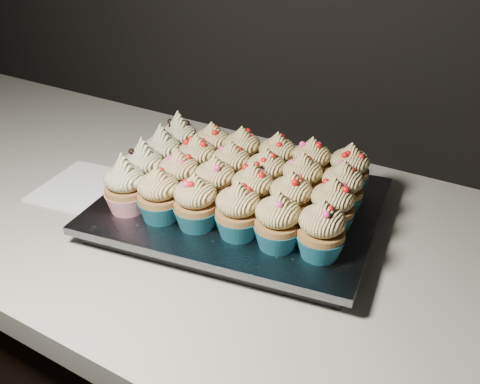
{
  "coord_description": "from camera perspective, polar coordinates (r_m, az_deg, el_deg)",
  "views": [
    {
      "loc": [
        0.12,
        1.11,
        1.35
      ],
      "look_at": [
        -0.24,
        1.71,
        0.95
      ],
      "focal_mm": 40.0,
      "sensor_mm": 36.0,
      "label": 1
    }
  ],
  "objects": [
    {
      "name": "worktop",
      "position": [
        0.77,
        15.66,
        -9.5
      ],
      "size": [
        2.44,
        0.64,
        0.04
      ],
      "primitive_type": "cube",
      "color": "beige",
      "rests_on": "cabinet"
    },
    {
      "name": "napkin",
      "position": [
        0.95,
        -15.93,
        0.49
      ],
      "size": [
        0.17,
        0.17,
        0.0
      ],
      "primitive_type": "cube",
      "rotation": [
        0.0,
        0.0,
        0.16
      ],
      "color": "white",
      "rests_on": "worktop"
    },
    {
      "name": "baking_tray",
      "position": [
        0.83,
        0.0,
        -2.34
      ],
      "size": [
        0.42,
        0.35,
        0.02
      ],
      "primitive_type": "cube",
      "rotation": [
        0.0,
        0.0,
        0.16
      ],
      "color": "black",
      "rests_on": "worktop"
    },
    {
      "name": "foil_lining",
      "position": [
        0.82,
        0.0,
        -1.34
      ],
      "size": [
        0.46,
        0.38,
        0.01
      ],
      "primitive_type": "cube",
      "rotation": [
        0.0,
        0.0,
        0.16
      ],
      "color": "silver",
      "rests_on": "baking_tray"
    },
    {
      "name": "cupcake_0",
      "position": [
        0.79,
        -12.13,
        0.61
      ],
      "size": [
        0.06,
        0.06,
        0.1
      ],
      "color": "#B0182B",
      "rests_on": "foil_lining"
    },
    {
      "name": "cupcake_1",
      "position": [
        0.76,
        -8.63,
        -0.35
      ],
      "size": [
        0.06,
        0.06,
        0.08
      ],
      "color": "#175E70",
      "rests_on": "foil_lining"
    },
    {
      "name": "cupcake_2",
      "position": [
        0.74,
        -4.74,
        -1.16
      ],
      "size": [
        0.06,
        0.06,
        0.08
      ],
      "color": "#175E70",
      "rests_on": "foil_lining"
    },
    {
      "name": "cupcake_3",
      "position": [
        0.72,
        -0.21,
        -2.07
      ],
      "size": [
        0.06,
        0.06,
        0.08
      ],
      "color": "#175E70",
      "rests_on": "foil_lining"
    },
    {
      "name": "cupcake_4",
      "position": [
        0.7,
        4.06,
        -3.21
      ],
      "size": [
        0.06,
        0.06,
        0.08
      ],
      "color": "#175E70",
      "rests_on": "foil_lining"
    },
    {
      "name": "cupcake_5",
      "position": [
        0.69,
        8.68,
        -4.1
      ],
      "size": [
        0.06,
        0.06,
        0.08
      ],
      "color": "#175E70",
      "rests_on": "foil_lining"
    },
    {
      "name": "cupcake_6",
      "position": [
        0.83,
        -10.14,
        2.41
      ],
      "size": [
        0.06,
        0.06,
        0.1
      ],
      "color": "#B0182B",
      "rests_on": "foil_lining"
    },
    {
      "name": "cupcake_7",
      "position": [
        0.81,
        -6.49,
        1.64
      ],
      "size": [
        0.06,
        0.06,
        0.08
      ],
      "color": "#175E70",
      "rests_on": "foil_lining"
    },
    {
      "name": "cupcake_8",
      "position": [
        0.78,
        -2.66,
        0.89
      ],
      "size": [
        0.06,
        0.06,
        0.08
      ],
      "color": "#175E70",
      "rests_on": "foil_lining"
    },
    {
      "name": "cupcake_9",
      "position": [
        0.76,
        1.34,
        0.03
      ],
      "size": [
        0.06,
        0.06,
        0.08
      ],
      "color": "#175E70",
      "rests_on": "foil_lining"
    },
    {
      "name": "cupcake_10",
      "position": [
        0.75,
        5.44,
        -0.86
      ],
      "size": [
        0.06,
        0.06,
        0.08
      ],
      "color": "#175E70",
      "rests_on": "foil_lining"
    },
    {
      "name": "cupcake_11",
      "position": [
        0.74,
        9.79,
        -1.59
      ],
      "size": [
        0.06,
        0.06,
        0.08
      ],
      "color": "#175E70",
      "rests_on": "foil_lining"
    },
    {
      "name": "cupcake_12",
      "position": [
        0.88,
        -8.24,
        3.98
      ],
      "size": [
        0.06,
        0.06,
        0.1
      ],
      "color": "#B0182B",
      "rests_on": "foil_lining"
    },
    {
      "name": "cupcake_13",
      "position": [
        0.85,
        -4.58,
        3.33
      ],
      "size": [
        0.06,
        0.06,
        0.08
      ],
      "color": "#175E70",
      "rests_on": "foil_lining"
    },
    {
      "name": "cupcake_14",
      "position": [
        0.83,
        -0.96,
        2.61
      ],
      "size": [
        0.06,
        0.06,
        0.08
      ],
      "color": "#175E70",
      "rests_on": "foil_lining"
    },
    {
      "name": "cupcake_15",
      "position": [
        0.81,
        2.78,
        1.81
      ],
      "size": [
        0.06,
        0.06,
        0.08
      ],
      "color": "#175E70",
      "rests_on": "foil_lining"
    },
    {
      "name": "cupcake_16",
      "position": [
        0.8,
        6.63,
        1.25
      ],
      "size": [
        0.06,
        0.06,
        0.08
      ],
      "color": "#175E70",
      "rests_on": "foil_lining"
    },
    {
      "name": "cupcake_17",
      "position": [
        0.78,
        10.83,
        0.32
      ],
      "size": [
        0.06,
        0.06,
        0.08
      ],
      "color": "#175E70",
      "rests_on": "foil_lining"
    },
    {
      "name": "cupcake_18",
      "position": [
        0.92,
        -6.49,
        5.48
      ],
      "size": [
        0.06,
        0.06,
        0.1
      ],
      "color": "#B0182B",
      "rests_on": "foil_lining"
    },
    {
      "name": "cupcake_19",
      "position": [
        0.9,
        -2.99,
        4.74
      ],
      "size": [
        0.06,
        0.06,
        0.08
      ],
      "color": "#175E70",
      "rests_on": "foil_lining"
    },
    {
      "name": "cupcake_20",
      "position": [
        0.88,
        0.2,
        4.24
      ],
      "size": [
        0.06,
        0.06,
        0.08
      ],
      "color": "#175E70",
      "rests_on": "foil_lining"
    },
    {
      "name": "cupcake_21",
      "position": [
        0.86,
        3.99,
        3.58
      ],
      "size": [
        0.06,
        0.06,
        0.08
      ],
      "color": "#175E70",
      "rests_on": "foil_lining"
    },
    {
      "name": "cupcake_22",
      "position": [
        0.85,
        7.6,
        2.98
      ],
      "size": [
        0.06,
        0.06,
        0.08
      ],
      "color": "#175E70",
      "rests_on": "foil_lining"
    },
    {
      "name": "cupcake_23",
      "position": [
        0.84,
        11.56,
        2.3
      ],
      "size": [
        0.06,
        0.06,
        0.08
      ],
      "color": "#175E70",
      "rests_on": "foil_lining"
    }
  ]
}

